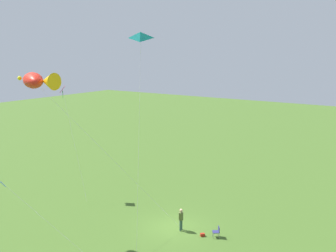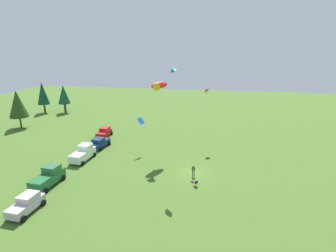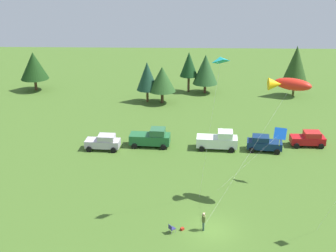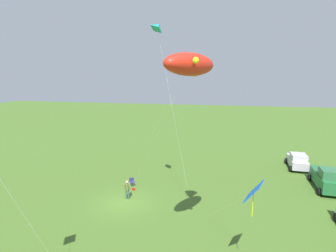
{
  "view_description": "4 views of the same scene",
  "coord_description": "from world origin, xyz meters",
  "px_view_note": "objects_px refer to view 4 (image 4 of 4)",
  "views": [
    {
      "loc": [
        -15.6,
        23.92,
        13.56
      ],
      "look_at": [
        -1.25,
        2.59,
        8.65
      ],
      "focal_mm": 42.0,
      "sensor_mm": 36.0,
      "label": 1
    },
    {
      "loc": [
        -34.25,
        -2.27,
        17.3
      ],
      "look_at": [
        -3.43,
        3.14,
        7.99
      ],
      "focal_mm": 28.0,
      "sensor_mm": 36.0,
      "label": 2
    },
    {
      "loc": [
        -2.8,
        -35.34,
        23.32
      ],
      "look_at": [
        -3.94,
        3.85,
        8.32
      ],
      "focal_mm": 50.0,
      "sensor_mm": 36.0,
      "label": 3
    },
    {
      "loc": [
        20.31,
        7.93,
        11.04
      ],
      "look_at": [
        -3.24,
        3.25,
        6.4
      ],
      "focal_mm": 28.0,
      "sensor_mm": 36.0,
      "label": 4
    }
  ],
  "objects_px": {
    "backpack_on_grass": "(133,189)",
    "truck_green_flatbed": "(328,179)",
    "kite_diamond_blue": "(253,192)",
    "folding_chair": "(132,181)",
    "car_silver_compact": "(298,161)",
    "person_kite_flyer": "(127,188)",
    "kite_large_fish": "(191,65)",
    "kite_delta_teal": "(159,28)"
  },
  "relations": [
    {
      "from": "folding_chair",
      "to": "truck_green_flatbed",
      "type": "bearing_deg",
      "value": 61.43
    },
    {
      "from": "kite_diamond_blue",
      "to": "truck_green_flatbed",
      "type": "bearing_deg",
      "value": 147.49
    },
    {
      "from": "kite_diamond_blue",
      "to": "folding_chair",
      "type": "bearing_deg",
      "value": -136.81
    },
    {
      "from": "backpack_on_grass",
      "to": "kite_delta_teal",
      "type": "height_order",
      "value": "kite_delta_teal"
    },
    {
      "from": "truck_green_flatbed",
      "to": "car_silver_compact",
      "type": "bearing_deg",
      "value": -164.17
    },
    {
      "from": "backpack_on_grass",
      "to": "kite_diamond_blue",
      "type": "height_order",
      "value": "kite_diamond_blue"
    },
    {
      "from": "backpack_on_grass",
      "to": "truck_green_flatbed",
      "type": "height_order",
      "value": "truck_green_flatbed"
    },
    {
      "from": "car_silver_compact",
      "to": "kite_delta_teal",
      "type": "relative_size",
      "value": 0.29
    },
    {
      "from": "truck_green_flatbed",
      "to": "kite_delta_teal",
      "type": "bearing_deg",
      "value": -61.58
    },
    {
      "from": "kite_delta_teal",
      "to": "kite_diamond_blue",
      "type": "xyz_separation_m",
      "value": [
        6.99,
        6.41,
        -9.27
      ]
    },
    {
      "from": "car_silver_compact",
      "to": "kite_large_fish",
      "type": "height_order",
      "value": "kite_large_fish"
    },
    {
      "from": "kite_diamond_blue",
      "to": "kite_large_fish",
      "type": "bearing_deg",
      "value": -96.21
    },
    {
      "from": "kite_large_fish",
      "to": "truck_green_flatbed",
      "type": "bearing_deg",
      "value": 138.17
    },
    {
      "from": "person_kite_flyer",
      "to": "backpack_on_grass",
      "type": "xyz_separation_m",
      "value": [
        -1.87,
        -0.06,
        -0.91
      ]
    },
    {
      "from": "backpack_on_grass",
      "to": "kite_delta_teal",
      "type": "xyz_separation_m",
      "value": [
        2.99,
        3.38,
        14.42
      ]
    },
    {
      "from": "folding_chair",
      "to": "car_silver_compact",
      "type": "xyz_separation_m",
      "value": [
        -8.74,
        17.91,
        0.46
      ]
    },
    {
      "from": "folding_chair",
      "to": "kite_large_fish",
      "type": "bearing_deg",
      "value": -3.8
    },
    {
      "from": "kite_large_fish",
      "to": "folding_chair",
      "type": "bearing_deg",
      "value": -146.5
    },
    {
      "from": "car_silver_compact",
      "to": "kite_diamond_blue",
      "type": "bearing_deg",
      "value": -17.36
    },
    {
      "from": "person_kite_flyer",
      "to": "car_silver_compact",
      "type": "distance_m",
      "value": 20.87
    },
    {
      "from": "person_kite_flyer",
      "to": "car_silver_compact",
      "type": "bearing_deg",
      "value": 115.86
    },
    {
      "from": "car_silver_compact",
      "to": "kite_delta_teal",
      "type": "height_order",
      "value": "kite_delta_teal"
    },
    {
      "from": "backpack_on_grass",
      "to": "kite_delta_teal",
      "type": "bearing_deg",
      "value": 48.48
    },
    {
      "from": "person_kite_flyer",
      "to": "truck_green_flatbed",
      "type": "distance_m",
      "value": 19.45
    },
    {
      "from": "folding_chair",
      "to": "kite_delta_teal",
      "type": "relative_size",
      "value": 0.05
    },
    {
      "from": "car_silver_compact",
      "to": "kite_delta_teal",
      "type": "bearing_deg",
      "value": -44.07
    },
    {
      "from": "backpack_on_grass",
      "to": "kite_delta_teal",
      "type": "relative_size",
      "value": 0.02
    },
    {
      "from": "person_kite_flyer",
      "to": "kite_delta_teal",
      "type": "relative_size",
      "value": 0.12
    },
    {
      "from": "folding_chair",
      "to": "car_silver_compact",
      "type": "distance_m",
      "value": 19.93
    },
    {
      "from": "car_silver_compact",
      "to": "person_kite_flyer",
      "type": "bearing_deg",
      "value": -52.49
    },
    {
      "from": "person_kite_flyer",
      "to": "kite_diamond_blue",
      "type": "xyz_separation_m",
      "value": [
        8.12,
        9.73,
        4.24
      ]
    },
    {
      "from": "person_kite_flyer",
      "to": "kite_large_fish",
      "type": "height_order",
      "value": "kite_large_fish"
    },
    {
      "from": "backpack_on_grass",
      "to": "kite_large_fish",
      "type": "xyz_separation_m",
      "value": [
        9.63,
        6.53,
        11.45
      ]
    },
    {
      "from": "kite_large_fish",
      "to": "person_kite_flyer",
      "type": "bearing_deg",
      "value": -140.19
    },
    {
      "from": "folding_chair",
      "to": "kite_diamond_blue",
      "type": "bearing_deg",
      "value": 5.88
    },
    {
      "from": "person_kite_flyer",
      "to": "truck_green_flatbed",
      "type": "bearing_deg",
      "value": 99.45
    },
    {
      "from": "backpack_on_grass",
      "to": "kite_diamond_blue",
      "type": "relative_size",
      "value": 0.04
    },
    {
      "from": "person_kite_flyer",
      "to": "kite_large_fish",
      "type": "xyz_separation_m",
      "value": [
        7.76,
        6.47,
        10.54
      ]
    },
    {
      "from": "folding_chair",
      "to": "truck_green_flatbed",
      "type": "xyz_separation_m",
      "value": [
        -2.94,
        19.11,
        0.61
      ]
    },
    {
      "from": "backpack_on_grass",
      "to": "kite_large_fish",
      "type": "bearing_deg",
      "value": 34.14
    },
    {
      "from": "person_kite_flyer",
      "to": "folding_chair",
      "type": "relative_size",
      "value": 2.12
    },
    {
      "from": "backpack_on_grass",
      "to": "car_silver_compact",
      "type": "bearing_deg",
      "value": 119.09
    }
  ]
}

